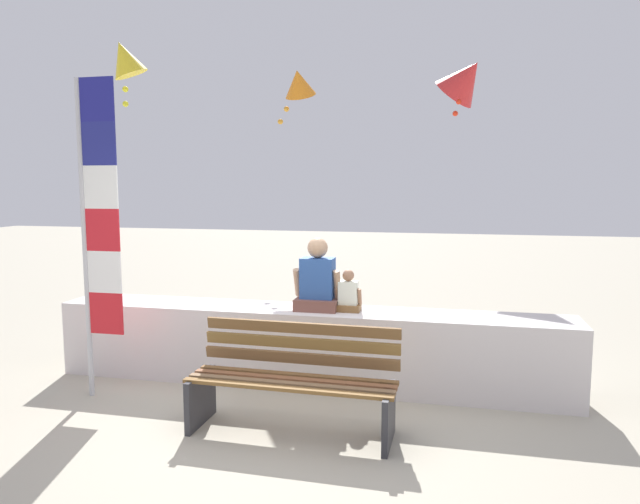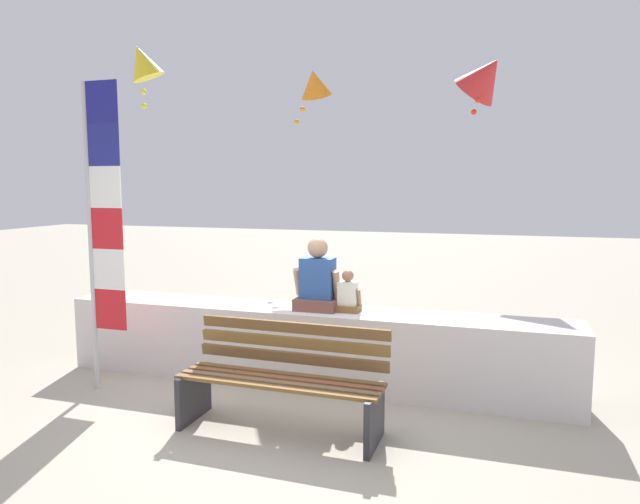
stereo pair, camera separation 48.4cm
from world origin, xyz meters
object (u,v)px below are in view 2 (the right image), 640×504
Objects in this scene: kite_red at (485,76)px; person_child at (348,295)px; kite_yellow at (143,62)px; park_bench at (283,380)px; flag_banner at (101,219)px; person_adult at (318,282)px; kite_orange at (314,84)px.

person_child is at bearing -109.00° from kite_red.
park_bench is at bearing -39.44° from kite_yellow.
flag_banner is at bearing 170.98° from park_bench.
kite_yellow is at bearing 156.25° from person_adult.
person_adult is 3.69m from kite_orange.
park_bench is 1.32m from person_adult.
kite_red reaches higher than person_child.
kite_orange reaches higher than park_bench.
kite_red is at bearing 26.35° from kite_yellow.
kite_orange is at bearing -161.12° from kite_red.
person_adult reaches higher than person_child.
person_adult is 0.87× the size of kite_yellow.
flag_banner is 4.02m from kite_orange.
kite_red is at bearing 50.47° from flag_banner.
flag_banner is at bearing -157.82° from person_adult.
kite_red is 1.27× the size of kite_yellow.
person_child reaches higher than park_bench.
flag_banner is at bearing -67.24° from kite_yellow.
person_adult reaches higher than park_bench.
person_child is 2.57m from flag_banner.
kite_orange reaches higher than flag_banner.
person_adult is at bearing 92.59° from park_bench.
flag_banner is (-2.31, -0.81, 0.78)m from person_child.
kite_orange is 2.40m from kite_yellow.
kite_yellow reaches higher than person_adult.
park_bench is 1.63× the size of kite_red.
person_child is at bearing 0.07° from person_adult.
person_child is at bearing 19.36° from flag_banner.
person_adult is 1.75× the size of person_child.
person_child is (0.27, 1.14, 0.54)m from park_bench.
flag_banner reaches higher than person_child.
park_bench is 5.77m from kite_red.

